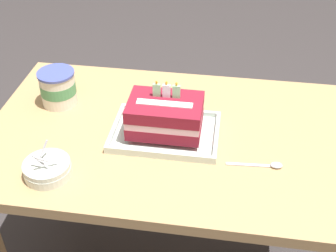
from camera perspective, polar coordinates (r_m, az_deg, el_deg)
name	(u,v)px	position (r m, az deg, el deg)	size (l,w,h in m)	color
dining_table	(171,156)	(1.47, 0.34, -3.86)	(1.18, 0.74, 0.70)	tan
foil_tray	(165,133)	(1.40, -0.36, -0.90)	(0.33, 0.24, 0.02)	silver
birthday_cake	(165,115)	(1.36, -0.37, 1.39)	(0.22, 0.16, 0.16)	maroon
bowl_stack	(47,169)	(1.29, -15.21, -5.32)	(0.13, 0.13, 0.10)	silver
ice_cream_tub	(58,88)	(1.56, -13.92, 4.80)	(0.12, 0.12, 0.12)	silver
serving_spoon_near_tray	(269,165)	(1.32, 12.84, -4.91)	(0.16, 0.03, 0.01)	silver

